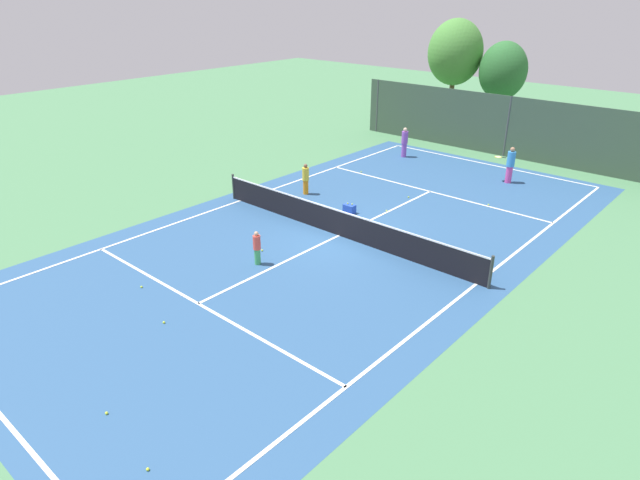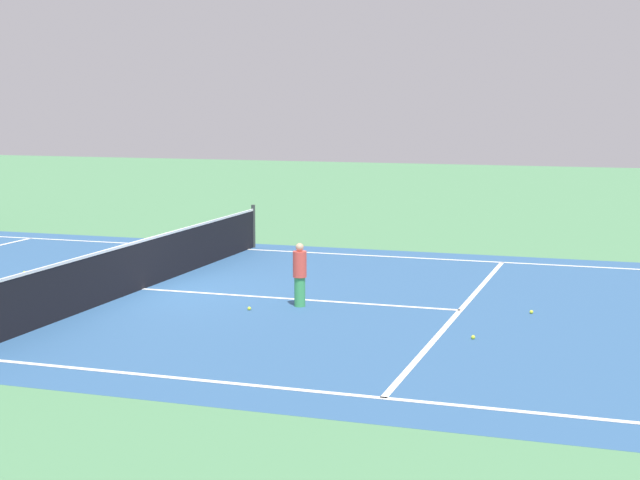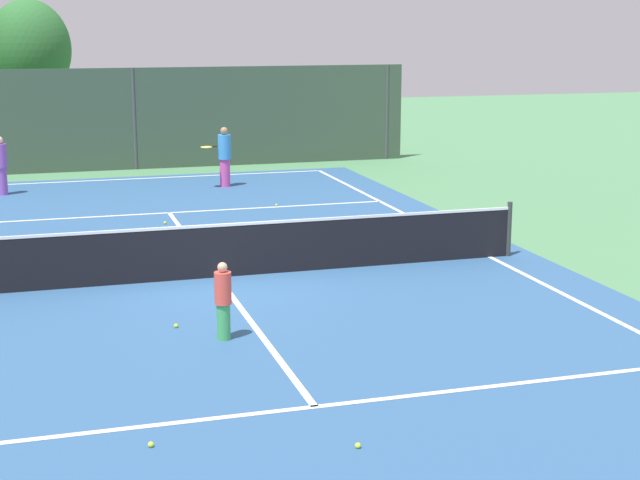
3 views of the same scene
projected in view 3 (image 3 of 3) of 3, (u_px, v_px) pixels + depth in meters
ground_plane at (217, 277)px, 17.69m from camera, size 80.00×80.00×0.00m
court_surface at (217, 277)px, 17.69m from camera, size 13.00×25.00×0.01m
tennis_net at (217, 250)px, 17.58m from camera, size 11.90×0.10×1.10m
perimeter_fence at (134, 119)px, 30.43m from camera, size 18.00×0.12×3.20m
tree_0 at (29, 50)px, 34.27m from camera, size 2.92×2.82×5.41m
player_0 at (224, 156)px, 27.33m from camera, size 0.94×0.58×1.70m
player_1 at (1, 165)px, 26.02m from camera, size 0.34×0.34×1.59m
player_2 at (223, 300)px, 14.09m from camera, size 0.25×0.25×1.17m
ball_crate at (144, 248)px, 19.20m from camera, size 0.47×0.31×0.43m
tennis_ball_0 at (276, 205)px, 24.55m from camera, size 0.07×0.07×0.07m
tennis_ball_1 at (165, 223)px, 22.36m from camera, size 0.07×0.07×0.07m
tennis_ball_3 at (176, 326)px, 14.76m from camera, size 0.07×0.07×0.07m
tennis_ball_4 at (151, 445)px, 10.60m from camera, size 0.07×0.07×0.07m
tennis_ball_6 at (358, 446)px, 10.57m from camera, size 0.07×0.07×0.07m
tennis_ball_8 at (188, 240)px, 20.58m from camera, size 0.07×0.07×0.07m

